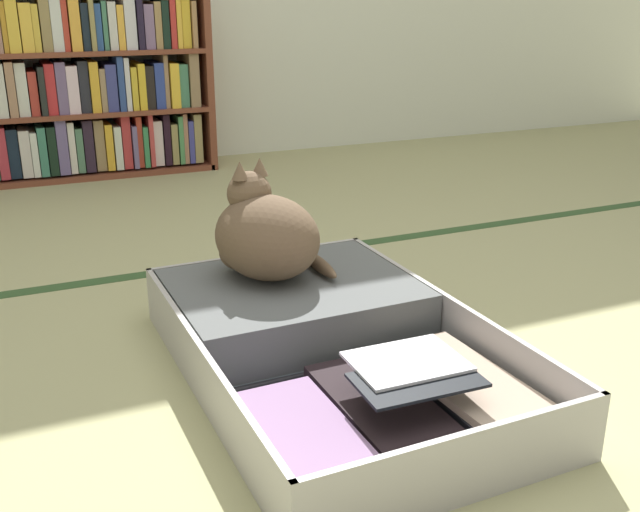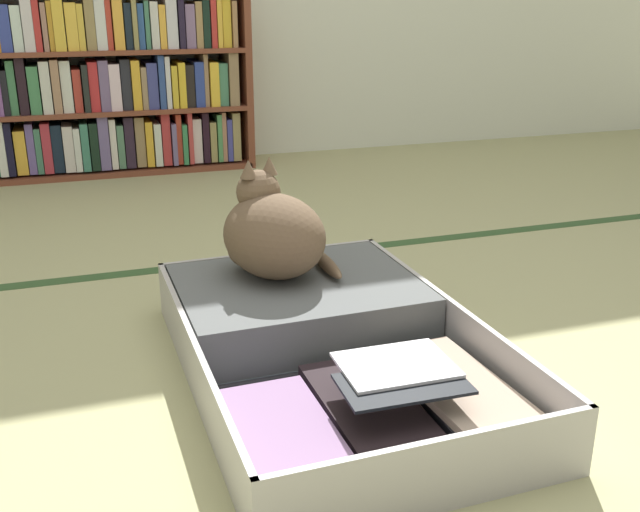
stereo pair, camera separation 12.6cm
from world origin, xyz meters
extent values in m
plane|color=tan|center=(0.00, 0.00, 0.00)|extent=(10.00, 10.00, 0.00)
cube|color=#325129|center=(0.00, 0.90, 0.00)|extent=(4.80, 0.05, 0.00)
cube|color=brown|center=(0.23, 2.24, 0.40)|extent=(0.03, 0.27, 0.80)
cube|color=brown|center=(-0.37, 2.24, 0.01)|extent=(1.20, 0.27, 0.02)
cube|color=brown|center=(-0.37, 2.24, 0.27)|extent=(1.17, 0.27, 0.02)
cube|color=silver|center=(-0.82, 2.24, 0.15)|extent=(0.03, 0.23, 0.23)
cube|color=black|center=(-0.79, 2.24, 0.14)|extent=(0.03, 0.23, 0.22)
cube|color=gold|center=(-0.75, 2.25, 0.13)|extent=(0.04, 0.23, 0.18)
cube|color=slate|center=(-0.71, 2.25, 0.14)|extent=(0.03, 0.23, 0.21)
cube|color=#407459|center=(-0.68, 2.25, 0.13)|extent=(0.02, 0.23, 0.19)
cube|color=#AF313D|center=(-0.65, 2.24, 0.14)|extent=(0.04, 0.23, 0.21)
cube|color=black|center=(-0.60, 2.25, 0.13)|extent=(0.04, 0.23, 0.20)
cube|color=beige|center=(-0.56, 2.24, 0.13)|extent=(0.04, 0.23, 0.19)
cube|color=silver|center=(-0.52, 2.24, 0.13)|extent=(0.03, 0.23, 0.18)
cube|color=#397960|center=(-0.49, 2.23, 0.14)|extent=(0.03, 0.23, 0.20)
cube|color=black|center=(-0.45, 2.24, 0.14)|extent=(0.03, 0.23, 0.20)
cube|color=slate|center=(-0.41, 2.24, 0.15)|extent=(0.04, 0.23, 0.23)
cube|color=silver|center=(-0.37, 2.24, 0.14)|extent=(0.03, 0.23, 0.21)
cube|color=#4B7759|center=(-0.34, 2.25, 0.13)|extent=(0.03, 0.23, 0.19)
cube|color=#291D2B|center=(-0.31, 2.24, 0.14)|extent=(0.04, 0.23, 0.22)
cube|color=#8F754D|center=(-0.26, 2.25, 0.14)|extent=(0.04, 0.23, 0.22)
cube|color=gold|center=(-0.22, 2.24, 0.13)|extent=(0.03, 0.23, 0.20)
cube|color=silver|center=(-0.19, 2.24, 0.13)|extent=(0.03, 0.23, 0.18)
cube|color=#B23132|center=(-0.15, 2.25, 0.15)|extent=(0.04, 0.23, 0.23)
cube|color=slate|center=(-0.11, 2.23, 0.13)|extent=(0.02, 0.23, 0.18)
cube|color=#C3422D|center=(-0.09, 2.25, 0.14)|extent=(0.02, 0.23, 0.22)
cube|color=#36824D|center=(-0.07, 2.24, 0.12)|extent=(0.02, 0.23, 0.18)
cube|color=#BB3D3B|center=(-0.04, 2.24, 0.15)|extent=(0.02, 0.23, 0.23)
cube|color=beige|center=(-0.01, 2.25, 0.13)|extent=(0.04, 0.23, 0.20)
cube|color=black|center=(0.03, 2.25, 0.15)|extent=(0.03, 0.23, 0.22)
cube|color=#93864D|center=(0.06, 2.25, 0.12)|extent=(0.03, 0.23, 0.18)
cube|color=#48884D|center=(0.09, 2.25, 0.14)|extent=(0.02, 0.23, 0.21)
cube|color=#A57155|center=(0.11, 2.25, 0.14)|extent=(0.02, 0.23, 0.22)
cube|color=#3F418E|center=(0.14, 2.25, 0.13)|extent=(0.02, 0.23, 0.19)
cube|color=#958451|center=(0.17, 2.25, 0.14)|extent=(0.03, 0.23, 0.22)
cube|color=brown|center=(-0.37, 2.24, 0.52)|extent=(1.17, 0.27, 0.02)
cube|color=#7B4E90|center=(-0.80, 2.24, 0.39)|extent=(0.02, 0.23, 0.21)
cube|color=black|center=(-0.78, 2.24, 0.37)|extent=(0.02, 0.23, 0.18)
cube|color=#427E51|center=(-0.75, 2.25, 0.39)|extent=(0.03, 0.23, 0.22)
cube|color=black|center=(-0.71, 2.24, 0.40)|extent=(0.04, 0.23, 0.23)
cube|color=#418050|center=(-0.67, 2.24, 0.38)|extent=(0.04, 0.23, 0.19)
cube|color=beige|center=(-0.62, 2.24, 0.39)|extent=(0.04, 0.23, 0.21)
cube|color=#A4795A|center=(-0.58, 2.24, 0.39)|extent=(0.03, 0.23, 0.22)
cube|color=silver|center=(-0.54, 2.25, 0.39)|extent=(0.04, 0.23, 0.21)
cube|color=#B4382C|center=(-0.50, 2.25, 0.37)|extent=(0.03, 0.23, 0.17)
cube|color=black|center=(-0.46, 2.24, 0.38)|extent=(0.02, 0.23, 0.19)
cube|color=red|center=(-0.43, 2.25, 0.39)|extent=(0.04, 0.23, 0.20)
cube|color=slate|center=(-0.39, 2.24, 0.39)|extent=(0.04, 0.23, 0.21)
cube|color=silver|center=(-0.34, 2.24, 0.38)|extent=(0.04, 0.23, 0.19)
cube|color=#25262E|center=(-0.30, 2.25, 0.39)|extent=(0.04, 0.23, 0.21)
cube|color=gold|center=(-0.26, 2.24, 0.39)|extent=(0.04, 0.23, 0.21)
cube|color=#997D59|center=(-0.22, 2.25, 0.37)|extent=(0.02, 0.23, 0.18)
cube|color=#383D7F|center=(-0.19, 2.24, 0.38)|extent=(0.04, 0.23, 0.19)
cube|color=navy|center=(-0.15, 2.24, 0.40)|extent=(0.03, 0.23, 0.23)
cube|color=silver|center=(-0.12, 2.24, 0.39)|extent=(0.02, 0.23, 0.22)
cube|color=gold|center=(-0.10, 2.24, 0.37)|extent=(0.02, 0.23, 0.18)
cube|color=gold|center=(-0.06, 2.24, 0.38)|extent=(0.03, 0.23, 0.19)
cube|color=black|center=(-0.03, 2.25, 0.37)|extent=(0.04, 0.23, 0.18)
cube|color=#2E4190|center=(0.01, 2.25, 0.38)|extent=(0.04, 0.23, 0.19)
cube|color=#9F7C57|center=(0.04, 2.25, 0.40)|extent=(0.02, 0.23, 0.22)
cube|color=yellow|center=(0.08, 2.24, 0.38)|extent=(0.04, 0.23, 0.19)
cube|color=#44805F|center=(0.12, 2.25, 0.38)|extent=(0.04, 0.23, 0.18)
cube|color=#8C704D|center=(0.16, 2.23, 0.40)|extent=(0.04, 0.23, 0.23)
cube|color=#324094|center=(-0.75, 2.24, 0.62)|extent=(0.04, 0.23, 0.18)
cube|color=silver|center=(-0.70, 2.25, 0.62)|extent=(0.04, 0.23, 0.18)
cube|color=silver|center=(-0.66, 2.24, 0.64)|extent=(0.04, 0.23, 0.21)
cube|color=#B92D2A|center=(-0.62, 2.24, 0.64)|extent=(0.03, 0.23, 0.22)
cube|color=#9E715D|center=(-0.60, 2.24, 0.63)|extent=(0.02, 0.23, 0.19)
cube|color=gold|center=(-0.57, 2.25, 0.63)|extent=(0.02, 0.23, 0.19)
cube|color=gold|center=(-0.54, 2.24, 0.65)|extent=(0.04, 0.23, 0.23)
cube|color=yellow|center=(-0.49, 2.24, 0.63)|extent=(0.04, 0.23, 0.19)
cube|color=gold|center=(-0.46, 2.25, 0.62)|extent=(0.02, 0.23, 0.18)
cube|color=#947F4C|center=(-0.42, 2.25, 0.65)|extent=(0.04, 0.23, 0.23)
cube|color=silver|center=(-0.38, 2.25, 0.64)|extent=(0.04, 0.23, 0.22)
cube|color=#B93727|center=(-0.35, 2.25, 0.64)|extent=(0.02, 0.23, 0.21)
cube|color=gold|center=(-0.31, 2.24, 0.65)|extent=(0.04, 0.23, 0.23)
cube|color=#17222E|center=(-0.27, 2.25, 0.63)|extent=(0.03, 0.23, 0.19)
cube|color=olive|center=(-0.24, 2.24, 0.64)|extent=(0.02, 0.23, 0.21)
cube|color=#2B508E|center=(-0.22, 2.25, 0.62)|extent=(0.02, 0.23, 0.18)
cube|color=#437C5E|center=(-0.19, 2.25, 0.63)|extent=(0.02, 0.23, 0.19)
cube|color=silver|center=(-0.16, 2.25, 0.63)|extent=(0.03, 0.23, 0.19)
cube|color=gold|center=(-0.13, 2.25, 0.62)|extent=(0.03, 0.23, 0.18)
cube|color=silver|center=(-0.09, 2.24, 0.64)|extent=(0.04, 0.23, 0.21)
cube|color=#21192D|center=(-0.05, 2.24, 0.64)|extent=(0.02, 0.23, 0.21)
cube|color=slate|center=(-0.01, 2.24, 0.62)|extent=(0.04, 0.23, 0.18)
cube|color=#A17E4D|center=(0.02, 2.24, 0.63)|extent=(0.03, 0.23, 0.19)
cube|color=black|center=(0.05, 2.24, 0.63)|extent=(0.03, 0.23, 0.20)
cube|color=red|center=(0.09, 2.24, 0.64)|extent=(0.02, 0.23, 0.22)
cube|color=gold|center=(0.11, 2.24, 0.64)|extent=(0.02, 0.23, 0.21)
cube|color=gold|center=(0.14, 2.25, 0.64)|extent=(0.04, 0.23, 0.22)
cube|color=#A4794D|center=(0.18, 2.24, 0.63)|extent=(0.02, 0.23, 0.19)
cube|color=#B4AFAB|center=(-0.08, -0.07, 0.01)|extent=(0.57, 0.46, 0.01)
cube|color=#B4AFAB|center=(-0.07, -0.29, 0.06)|extent=(0.57, 0.02, 0.13)
cube|color=#B4AFAB|center=(-0.36, -0.08, 0.06)|extent=(0.02, 0.45, 0.13)
cube|color=#B4AFAB|center=(0.20, -0.07, 0.06)|extent=(0.02, 0.45, 0.13)
cube|color=#4A555C|center=(-0.08, -0.07, 0.02)|extent=(0.55, 0.44, 0.01)
cube|color=#B4AFAB|center=(-0.09, 0.38, 0.01)|extent=(0.57, 0.46, 0.01)
cube|color=#B4AFAB|center=(-0.09, 0.60, 0.06)|extent=(0.57, 0.02, 0.13)
cube|color=#B4AFAB|center=(-0.36, 0.37, 0.06)|extent=(0.02, 0.45, 0.13)
cube|color=#B4AFAB|center=(0.19, 0.38, 0.06)|extent=(0.02, 0.45, 0.13)
cube|color=#4A555C|center=(-0.09, 0.38, 0.02)|extent=(0.55, 0.44, 0.01)
cylinder|color=black|center=(-0.08, 0.15, 0.02)|extent=(0.55, 0.02, 0.02)
cube|color=navy|center=(-0.25, -0.08, 0.03)|extent=(0.17, 0.33, 0.02)
cube|color=gray|center=(-0.25, -0.09, 0.05)|extent=(0.17, 0.33, 0.02)
cube|color=gray|center=(-0.08, -0.08, 0.03)|extent=(0.16, 0.36, 0.01)
cube|color=black|center=(-0.08, -0.07, 0.04)|extent=(0.16, 0.39, 0.02)
cube|color=#BCAD8E|center=(0.10, -0.08, 0.03)|extent=(0.17, 0.35, 0.01)
cube|color=black|center=(0.10, -0.06, 0.04)|extent=(0.17, 0.34, 0.02)
cube|color=tan|center=(0.09, -0.07, 0.06)|extent=(0.18, 0.39, 0.02)
cube|color=silver|center=(-0.03, -0.05, 0.12)|extent=(0.20, 0.16, 0.01)
cube|color=black|center=(-0.04, -0.10, 0.11)|extent=(0.22, 0.14, 0.01)
cube|color=#5B5F5F|center=(-0.09, 0.38, 0.07)|extent=(0.54, 0.43, 0.12)
torus|color=white|center=(-0.06, 0.36, 0.13)|extent=(0.13, 0.13, 0.01)
cylinder|color=black|center=(-0.24, 0.58, 0.06)|extent=(0.02, 0.02, 0.12)
cylinder|color=black|center=(0.07, 0.59, 0.06)|extent=(0.02, 0.02, 0.12)
cube|color=yellow|center=(-0.16, -0.29, 0.04)|extent=(0.03, 0.00, 0.02)
cube|color=yellow|center=(-0.24, -0.29, 0.11)|extent=(0.03, 0.00, 0.02)
cube|color=yellow|center=(-0.25, -0.29, 0.10)|extent=(0.03, 0.00, 0.02)
ellipsoid|color=brown|center=(-0.12, 0.43, 0.23)|extent=(0.29, 0.32, 0.19)
ellipsoid|color=brown|center=(-0.15, 0.50, 0.18)|extent=(0.17, 0.14, 0.11)
sphere|color=brown|center=(-0.14, 0.49, 0.32)|extent=(0.10, 0.10, 0.10)
cone|color=brown|center=(-0.12, 0.49, 0.38)|extent=(0.04, 0.04, 0.04)
cone|color=brown|center=(-0.17, 0.47, 0.38)|extent=(0.04, 0.04, 0.04)
sphere|color=#E1D048|center=(-0.14, 0.53, 0.32)|extent=(0.02, 0.02, 0.02)
sphere|color=#E1D048|center=(-0.18, 0.52, 0.32)|extent=(0.02, 0.02, 0.02)
ellipsoid|color=brown|center=(0.00, 0.42, 0.15)|extent=(0.03, 0.20, 0.03)
camera|label=1|loc=(-0.65, -1.06, 0.74)|focal=41.09mm
camera|label=2|loc=(-0.53, -1.11, 0.74)|focal=41.09mm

